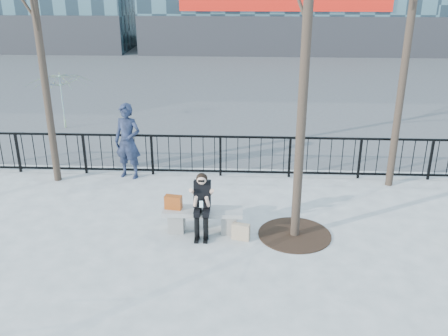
{
  "coord_description": "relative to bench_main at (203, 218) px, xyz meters",
  "views": [
    {
      "loc": [
        0.88,
        -9.17,
        5.12
      ],
      "look_at": [
        0.4,
        0.8,
        1.1
      ],
      "focal_mm": 40.0,
      "sensor_mm": 36.0,
      "label": 1
    }
  ],
  "objects": [
    {
      "name": "shopping_bag",
      "position": [
        0.8,
        -0.32,
        -0.13
      ],
      "size": [
        0.38,
        0.22,
        0.34
      ],
      "primitive_type": "cube",
      "rotation": [
        0.0,
        0.0,
        -0.25
      ],
      "color": "#C6B58C",
      "rests_on": "ground"
    },
    {
      "name": "ground",
      "position": [
        0.0,
        0.0,
        -0.3
      ],
      "size": [
        120.0,
        120.0,
        0.0
      ],
      "primitive_type": "plane",
      "color": "gray",
      "rests_on": "ground"
    },
    {
      "name": "vendor_umbrella",
      "position": [
        -5.34,
        6.89,
        0.66
      ],
      "size": [
        2.39,
        2.43,
        1.91
      ],
      "primitive_type": "imported",
      "rotation": [
        0.0,
        0.0,
        0.16
      ],
      "color": "#CDD62F",
      "rests_on": "ground"
    },
    {
      "name": "standing_man",
      "position": [
        -2.17,
        2.8,
        0.68
      ],
      "size": [
        0.82,
        0.64,
        1.97
      ],
      "primitive_type": "imported",
      "rotation": [
        0.0,
        0.0,
        -0.26
      ],
      "color": "black",
      "rests_on": "ground"
    },
    {
      "name": "handbag",
      "position": [
        -0.61,
        0.02,
        0.33
      ],
      "size": [
        0.37,
        0.22,
        0.29
      ],
      "primitive_type": "cube",
      "rotation": [
        0.0,
        0.0,
        -0.17
      ],
      "color": "#9A3F13",
      "rests_on": "bench_main"
    },
    {
      "name": "bench_main",
      "position": [
        0.0,
        0.0,
        0.0
      ],
      "size": [
        1.65,
        0.46,
        0.49
      ],
      "color": "slate",
      "rests_on": "ground"
    },
    {
      "name": "railing",
      "position": [
        0.0,
        3.0,
        0.25
      ],
      "size": [
        14.0,
        0.06,
        1.1
      ],
      "color": "black",
      "rests_on": "ground"
    },
    {
      "name": "seated_woman",
      "position": [
        0.0,
        -0.16,
        0.37
      ],
      "size": [
        0.5,
        0.64,
        1.34
      ],
      "color": "black",
      "rests_on": "ground"
    },
    {
      "name": "street_surface",
      "position": [
        0.0,
        15.0,
        -0.3
      ],
      "size": [
        60.0,
        23.0,
        0.01
      ],
      "primitive_type": "cube",
      "color": "#474747",
      "rests_on": "ground"
    },
    {
      "name": "tree_grate",
      "position": [
        1.9,
        -0.1,
        -0.29
      ],
      "size": [
        1.5,
        1.5,
        0.02
      ],
      "primitive_type": "cylinder",
      "color": "black",
      "rests_on": "ground"
    }
  ]
}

